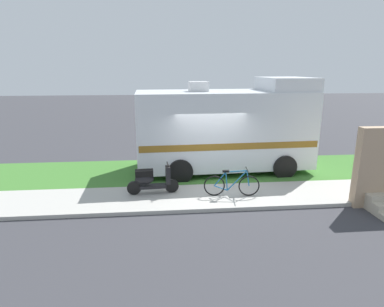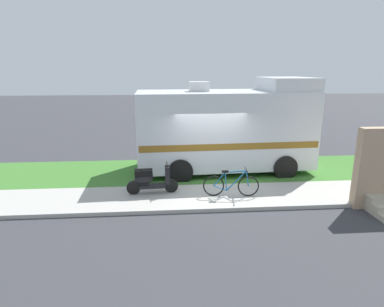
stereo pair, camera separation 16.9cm
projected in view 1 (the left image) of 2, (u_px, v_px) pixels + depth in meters
ground_plane at (211, 185)px, 11.40m from camera, size 80.00×80.00×0.00m
sidewalk at (217, 197)px, 10.23m from camera, size 24.00×2.00×0.12m
grass_strip at (206, 171)px, 12.83m from camera, size 24.00×3.40×0.08m
motorhome_rv at (226, 128)px, 12.56m from camera, size 6.76×2.87×3.67m
scooter at (151, 180)px, 10.22m from camera, size 1.64×0.50×0.97m
bicycle at (232, 184)px, 10.06m from camera, size 1.74×0.52×0.88m
pickup_truck_near at (246, 127)px, 17.05m from camera, size 5.60×2.28×1.83m
bottle_green at (357, 191)px, 10.23m from camera, size 0.07×0.07×0.27m
bottle_spare at (371, 183)px, 10.99m from camera, size 0.07×0.07×0.26m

